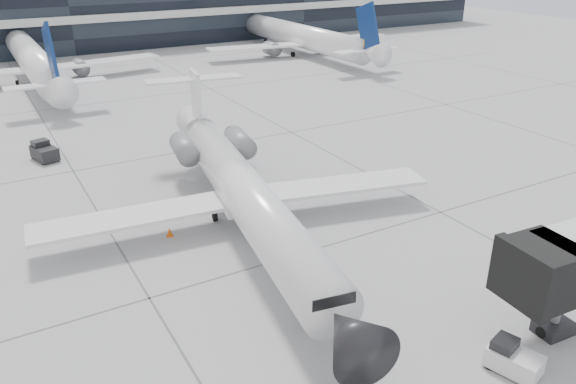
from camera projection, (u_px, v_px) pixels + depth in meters
ground at (315, 249)px, 33.15m from camera, size 220.00×220.00×0.00m
terminal at (59, 16)px, 96.03m from camera, size 170.00×22.00×10.00m
bg_jet_center at (37, 81)px, 73.06m from camera, size 32.00×40.00×9.60m
bg_jet_right at (300, 53)px, 91.24m from camera, size 32.00×40.00×9.60m
regional_jet at (242, 189)px, 35.02m from camera, size 25.39×31.67×7.33m
baggage_tug at (512, 359)px, 23.56m from camera, size 1.85×2.45×1.38m
traffic_cone at (170, 232)px, 34.56m from camera, size 0.49×0.49×0.57m
far_tug at (44, 152)px, 46.49m from camera, size 2.10×2.81×1.59m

